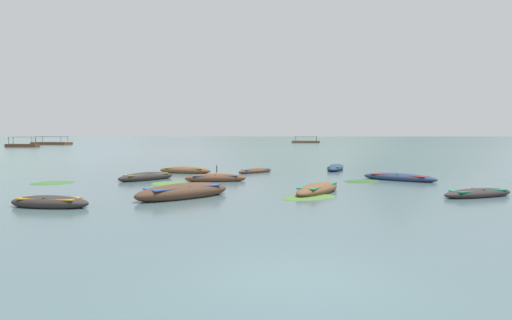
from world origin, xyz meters
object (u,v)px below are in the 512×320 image
object	(u,v)px
rowboat_7	(146,177)
rowboat_8	(183,192)
rowboat_0	(399,178)
rowboat_2	(335,168)
rowboat_5	(215,178)
ferry_1	(306,142)
mooring_buoy	(217,175)
rowboat_3	(255,171)
rowboat_9	(185,170)
rowboat_4	(50,203)
rowboat_6	(318,189)
rowboat_1	(478,193)
ferry_0	(23,145)
ferry_2	(52,143)

from	to	relation	value
rowboat_7	rowboat_8	size ratio (longest dim) A/B	0.76
rowboat_0	rowboat_2	distance (m)	7.89
rowboat_0	rowboat_5	size ratio (longest dim) A/B	1.13
ferry_1	rowboat_5	bearing A→B (deg)	-101.77
mooring_buoy	rowboat_2	bearing A→B (deg)	28.52
rowboat_3	rowboat_9	bearing A→B (deg)	-179.14
rowboat_0	mooring_buoy	xyz separation A→B (m)	(-11.00, 2.75, -0.08)
rowboat_7	ferry_1	xyz separation A→B (m)	(30.55, 125.53, 0.26)
rowboat_4	rowboat_6	xyz separation A→B (m)	(10.79, 3.33, 0.01)
rowboat_4	rowboat_6	world-z (taller)	rowboat_6
rowboat_6	rowboat_5	bearing A→B (deg)	133.19
rowboat_0	rowboat_1	world-z (taller)	rowboat_0
ferry_0	rowboat_7	bearing A→B (deg)	-59.43
ferry_1	mooring_buoy	distance (m)	126.46
rowboat_8	mooring_buoy	xyz separation A→B (m)	(1.02, 9.21, -0.15)
rowboat_9	ferry_1	bearing A→B (deg)	76.60
rowboat_2	rowboat_5	distance (m)	11.73
rowboat_3	ferry_0	xyz separation A→B (m)	(-50.26, 68.85, 0.32)
rowboat_5	rowboat_2	bearing A→B (deg)	40.53
rowboat_7	rowboat_4	bearing A→B (deg)	-99.40
rowboat_3	rowboat_9	distance (m)	5.04
rowboat_7	ferry_2	bearing A→B (deg)	115.75
rowboat_6	ferry_1	bearing A→B (deg)	80.80
rowboat_0	rowboat_8	xyz separation A→B (m)	(-12.03, -6.46, 0.07)
rowboat_8	ferry_1	xyz separation A→B (m)	(27.42, 132.88, 0.20)
rowboat_6	ferry_2	size ratio (longest dim) A/B	0.37
rowboat_4	rowboat_7	distance (m)	9.70
rowboat_2	rowboat_8	world-z (taller)	rowboat_8
rowboat_0	rowboat_6	world-z (taller)	rowboat_6
rowboat_6	ferry_2	bearing A→B (deg)	118.43
rowboat_0	ferry_1	size ratio (longest dim) A/B	0.39
rowboat_8	rowboat_4	bearing A→B (deg)	-154.88
ferry_0	ferry_2	distance (m)	25.83
rowboat_1	ferry_0	size ratio (longest dim) A/B	0.53
ferry_0	ferry_1	world-z (taller)	same
rowboat_0	rowboat_5	xyz separation A→B (m)	(-10.96, -0.01, 0.01)
rowboat_1	rowboat_8	world-z (taller)	rowboat_8
rowboat_4	rowboat_5	bearing A→B (deg)	56.28
rowboat_6	rowboat_8	distance (m)	6.19
ferry_2	rowboat_2	bearing A→B (deg)	-56.59
rowboat_0	rowboat_7	distance (m)	15.18
rowboat_7	rowboat_0	bearing A→B (deg)	-3.38
rowboat_3	rowboat_7	world-z (taller)	rowboat_7
rowboat_0	rowboat_6	distance (m)	7.99
rowboat_3	rowboat_6	world-z (taller)	rowboat_6
rowboat_5	ferry_2	bearing A→B (deg)	117.48
rowboat_8	mooring_buoy	size ratio (longest dim) A/B	5.24
rowboat_1	rowboat_3	distance (m)	15.48
rowboat_3	rowboat_4	xyz separation A→B (m)	(-8.38, -14.31, 0.05)
rowboat_2	rowboat_9	size ratio (longest dim) A/B	1.06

